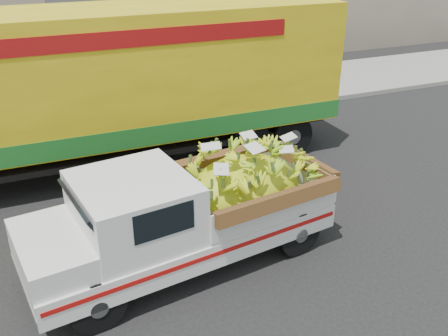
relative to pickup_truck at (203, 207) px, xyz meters
name	(u,v)px	position (x,y,z in m)	size (l,w,h in m)	color
ground	(78,291)	(-2.25, -0.14, -0.99)	(100.00, 100.00, 0.00)	black
curb	(41,139)	(-2.25, 6.71, -0.92)	(60.00, 0.25, 0.15)	gray
sidewalk	(35,116)	(-2.25, 8.81, -0.92)	(60.00, 4.00, 0.14)	gray
pickup_truck	(203,207)	(0.00, 0.00, 0.00)	(5.48, 2.64, 1.85)	black
semi_trailer	(93,86)	(-1.02, 4.26, 1.13)	(12.00, 2.56, 3.80)	black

